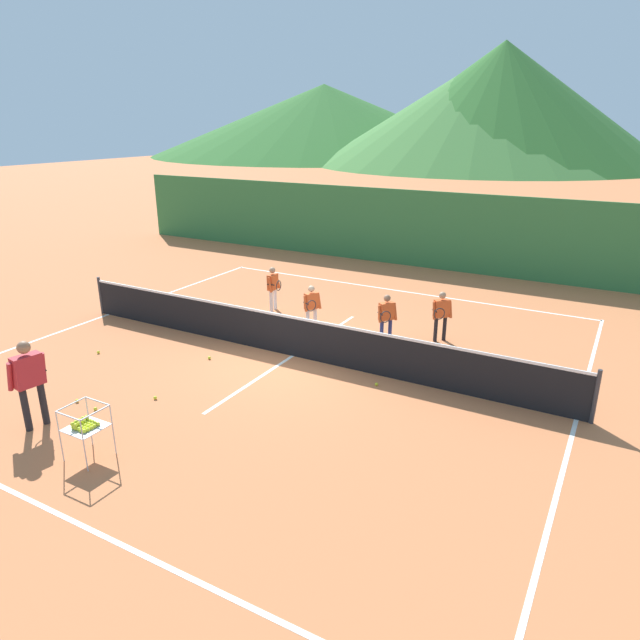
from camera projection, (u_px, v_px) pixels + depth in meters
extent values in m
plane|color=#C67042|center=(293.00, 356.00, 13.09)|extent=(120.00, 120.00, 0.00)
cube|color=white|center=(53.00, 512.00, 7.88)|extent=(12.15, 0.08, 0.01)
cube|color=white|center=(394.00, 290.00, 18.16)|extent=(12.15, 0.08, 0.01)
cube|color=white|center=(109.00, 314.00, 15.88)|extent=(0.08, 12.49, 0.01)
cube|color=white|center=(576.00, 420.00, 10.30)|extent=(0.08, 12.49, 0.01)
cube|color=white|center=(293.00, 356.00, 13.09)|extent=(0.08, 6.31, 0.01)
cylinder|color=#333338|center=(101.00, 295.00, 15.82)|extent=(0.08, 0.08, 1.05)
cylinder|color=#333338|center=(596.00, 397.00, 10.01)|extent=(0.08, 0.08, 1.05)
cube|color=black|center=(292.00, 337.00, 12.94)|extent=(12.55, 0.02, 0.92)
cube|color=white|center=(292.00, 317.00, 12.78)|extent=(12.55, 0.03, 0.06)
cylinder|color=black|center=(26.00, 410.00, 9.83)|extent=(0.12, 0.12, 0.81)
cylinder|color=black|center=(43.00, 403.00, 10.06)|extent=(0.12, 0.12, 0.81)
cube|color=#B2262D|center=(28.00, 371.00, 9.71)|extent=(0.30, 0.51, 0.57)
sphere|color=#996B4C|center=(24.00, 347.00, 9.57)|extent=(0.22, 0.22, 0.22)
cylinder|color=#B2262D|center=(10.00, 377.00, 9.56)|extent=(0.23, 0.12, 0.55)
cylinder|color=#B2262D|center=(43.00, 367.00, 9.95)|extent=(0.18, 0.11, 0.56)
torus|color=#262628|center=(36.00, 365.00, 10.12)|extent=(0.07, 0.29, 0.29)
cylinder|color=black|center=(43.00, 369.00, 9.98)|extent=(0.22, 0.06, 0.03)
cylinder|color=silver|center=(275.00, 299.00, 16.23)|extent=(0.09, 0.09, 0.63)
cylinder|color=silver|center=(271.00, 301.00, 16.02)|extent=(0.09, 0.09, 0.63)
cube|color=#E55926|center=(273.00, 282.00, 15.94)|extent=(0.21, 0.39, 0.44)
sphere|color=tan|center=(272.00, 270.00, 15.83)|extent=(0.17, 0.17, 0.17)
cylinder|color=#E55926|center=(278.00, 281.00, 16.12)|extent=(0.18, 0.08, 0.43)
cylinder|color=#E55926|center=(270.00, 285.00, 15.75)|extent=(0.14, 0.08, 0.43)
torus|color=#262628|center=(279.00, 286.00, 15.65)|extent=(0.05, 0.29, 0.29)
cylinder|color=black|center=(271.00, 285.00, 15.74)|extent=(0.22, 0.05, 0.03)
cylinder|color=silver|center=(315.00, 319.00, 14.62)|extent=(0.09, 0.09, 0.60)
cylinder|color=silver|center=(308.00, 321.00, 14.50)|extent=(0.09, 0.09, 0.60)
cube|color=#E55926|center=(311.00, 301.00, 14.39)|extent=(0.31, 0.39, 0.42)
sphere|color=#DBAD84|center=(311.00, 289.00, 14.29)|extent=(0.17, 0.17, 0.17)
cylinder|color=#E55926|center=(319.00, 301.00, 14.47)|extent=(0.17, 0.13, 0.41)
cylinder|color=#E55926|center=(305.00, 304.00, 14.27)|extent=(0.14, 0.11, 0.41)
torus|color=#262628|center=(311.00, 306.00, 14.05)|extent=(0.15, 0.27, 0.29)
cylinder|color=black|center=(306.00, 303.00, 14.24)|extent=(0.21, 0.12, 0.03)
cylinder|color=navy|center=(390.00, 331.00, 13.78)|extent=(0.09, 0.09, 0.61)
cylinder|color=navy|center=(382.00, 332.00, 13.69)|extent=(0.09, 0.09, 0.61)
cube|color=#E55926|center=(387.00, 311.00, 13.56)|extent=(0.35, 0.39, 0.43)
sphere|color=#996B4C|center=(387.00, 298.00, 13.45)|extent=(0.17, 0.17, 0.17)
cylinder|color=#E55926|center=(395.00, 312.00, 13.61)|extent=(0.17, 0.15, 0.42)
cylinder|color=#E55926|center=(380.00, 314.00, 13.46)|extent=(0.14, 0.13, 0.42)
torus|color=#262628|center=(386.00, 317.00, 13.23)|extent=(0.19, 0.25, 0.29)
cylinder|color=black|center=(380.00, 314.00, 13.44)|extent=(0.19, 0.15, 0.03)
cylinder|color=black|center=(444.00, 328.00, 13.92)|extent=(0.09, 0.09, 0.62)
cylinder|color=black|center=(436.00, 329.00, 13.86)|extent=(0.09, 0.09, 0.62)
cube|color=#E55926|center=(442.00, 308.00, 13.71)|extent=(0.38, 0.39, 0.44)
sphere|color=tan|center=(443.00, 295.00, 13.60)|extent=(0.17, 0.17, 0.17)
cylinder|color=#E55926|center=(450.00, 309.00, 13.73)|extent=(0.17, 0.17, 0.43)
cylinder|color=#E55926|center=(434.00, 311.00, 13.64)|extent=(0.14, 0.14, 0.43)
torus|color=#262628|center=(439.00, 314.00, 13.39)|extent=(0.22, 0.22, 0.29)
cylinder|color=black|center=(435.00, 311.00, 13.61)|extent=(0.18, 0.17, 0.03)
cylinder|color=#B7B7BC|center=(89.00, 421.00, 9.36)|extent=(0.02, 0.02, 0.89)
cylinder|color=#B7B7BC|center=(113.00, 430.00, 9.11)|extent=(0.02, 0.02, 0.89)
cylinder|color=#B7B7BC|center=(60.00, 437.00, 8.90)|extent=(0.02, 0.02, 0.89)
cylinder|color=#B7B7BC|center=(84.00, 446.00, 8.65)|extent=(0.02, 0.02, 0.89)
cube|color=#B7B7BC|center=(86.00, 427.00, 8.97)|extent=(0.56, 0.56, 0.01)
cube|color=#B7B7BC|center=(97.00, 401.00, 9.09)|extent=(0.56, 0.02, 0.02)
cube|color=#B7B7BC|center=(68.00, 416.00, 8.63)|extent=(0.56, 0.02, 0.02)
cube|color=#B7B7BC|center=(71.00, 404.00, 8.98)|extent=(0.02, 0.56, 0.02)
cube|color=#B7B7BC|center=(95.00, 413.00, 8.73)|extent=(0.02, 0.56, 0.02)
sphere|color=yellow|center=(73.00, 427.00, 8.92)|extent=(0.07, 0.07, 0.07)
sphere|color=yellow|center=(77.00, 425.00, 8.97)|extent=(0.07, 0.07, 0.07)
sphere|color=yellow|center=(80.00, 423.00, 9.02)|extent=(0.07, 0.07, 0.07)
sphere|color=yellow|center=(83.00, 422.00, 9.07)|extent=(0.07, 0.07, 0.07)
sphere|color=yellow|center=(87.00, 420.00, 9.13)|extent=(0.07, 0.07, 0.07)
sphere|color=yellow|center=(76.00, 428.00, 8.88)|extent=(0.07, 0.07, 0.07)
sphere|color=yellow|center=(79.00, 426.00, 8.93)|extent=(0.07, 0.07, 0.07)
sphere|color=yellow|center=(82.00, 425.00, 8.98)|extent=(0.07, 0.07, 0.07)
sphere|color=yellow|center=(86.00, 423.00, 9.04)|extent=(0.07, 0.07, 0.07)
sphere|color=yellow|center=(90.00, 421.00, 9.10)|extent=(0.07, 0.07, 0.07)
sphere|color=yellow|center=(79.00, 429.00, 8.86)|extent=(0.07, 0.07, 0.07)
sphere|color=yellow|center=(82.00, 428.00, 8.90)|extent=(0.07, 0.07, 0.07)
sphere|color=yellow|center=(85.00, 426.00, 8.96)|extent=(0.07, 0.07, 0.07)
sphere|color=yellow|center=(89.00, 424.00, 9.01)|extent=(0.07, 0.07, 0.07)
sphere|color=yellow|center=(92.00, 422.00, 9.06)|extent=(0.07, 0.07, 0.07)
sphere|color=yellow|center=(81.00, 430.00, 8.82)|extent=(0.07, 0.07, 0.07)
sphere|color=yellow|center=(85.00, 429.00, 8.87)|extent=(0.07, 0.07, 0.07)
sphere|color=yellow|center=(88.00, 426.00, 8.93)|extent=(0.07, 0.07, 0.07)
sphere|color=yellow|center=(92.00, 425.00, 8.98)|extent=(0.07, 0.07, 0.07)
sphere|color=yellow|center=(95.00, 423.00, 9.03)|extent=(0.07, 0.07, 0.07)
sphere|color=yellow|center=(84.00, 431.00, 8.79)|extent=(0.07, 0.07, 0.07)
sphere|color=yellow|center=(88.00, 430.00, 8.85)|extent=(0.07, 0.07, 0.07)
sphere|color=yellow|center=(91.00, 428.00, 8.90)|extent=(0.07, 0.07, 0.07)
sphere|color=yellow|center=(94.00, 426.00, 8.95)|extent=(0.07, 0.07, 0.07)
sphere|color=yellow|center=(98.00, 424.00, 9.00)|extent=(0.07, 0.07, 0.07)
sphere|color=yellow|center=(72.00, 424.00, 8.89)|extent=(0.07, 0.07, 0.07)
sphere|color=yellow|center=(76.00, 422.00, 8.94)|extent=(0.07, 0.07, 0.07)
sphere|color=yellow|center=(79.00, 421.00, 9.00)|extent=(0.07, 0.07, 0.07)
sphere|color=yellow|center=(83.00, 419.00, 9.05)|extent=(0.07, 0.07, 0.07)
sphere|color=yellow|center=(87.00, 417.00, 9.10)|extent=(0.07, 0.07, 0.07)
sphere|color=yellow|center=(75.00, 425.00, 8.86)|extent=(0.07, 0.07, 0.07)
sphere|color=yellow|center=(79.00, 424.00, 8.91)|extent=(0.07, 0.07, 0.07)
sphere|color=yellow|center=(82.00, 421.00, 8.97)|extent=(0.07, 0.07, 0.07)
sphere|color=yellow|center=(95.00, 409.00, 10.62)|extent=(0.07, 0.07, 0.07)
sphere|color=yellow|center=(155.00, 398.00, 11.04)|extent=(0.07, 0.07, 0.07)
sphere|color=yellow|center=(77.00, 401.00, 10.93)|extent=(0.07, 0.07, 0.07)
sphere|color=yellow|center=(377.00, 384.00, 11.61)|extent=(0.07, 0.07, 0.07)
sphere|color=yellow|center=(209.00, 358.00, 12.90)|extent=(0.07, 0.07, 0.07)
sphere|color=yellow|center=(98.00, 352.00, 13.21)|extent=(0.07, 0.07, 0.07)
cube|color=#33753D|center=(431.00, 230.00, 20.44)|extent=(26.72, 0.08, 2.78)
cone|color=#2D6628|center=(500.00, 104.00, 66.78)|extent=(38.80, 38.80, 13.82)
cone|color=#2D6628|center=(324.00, 120.00, 87.33)|extent=(52.75, 52.75, 10.32)
cone|color=#427A38|center=(485.00, 111.00, 67.38)|extent=(40.50, 40.50, 12.23)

